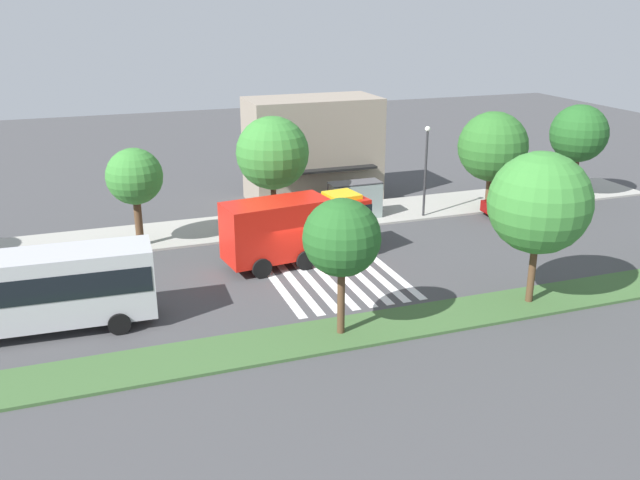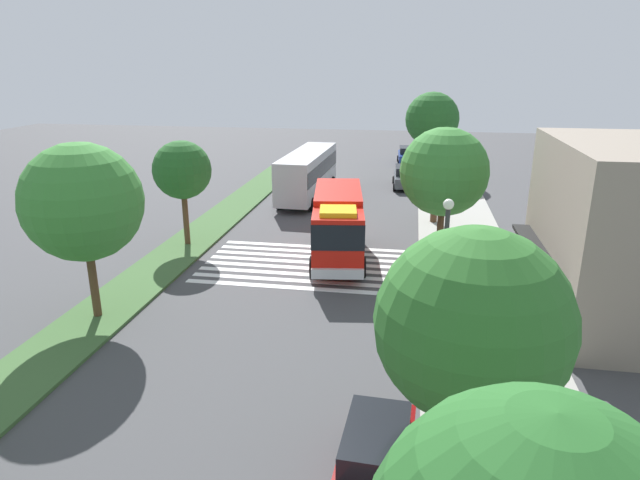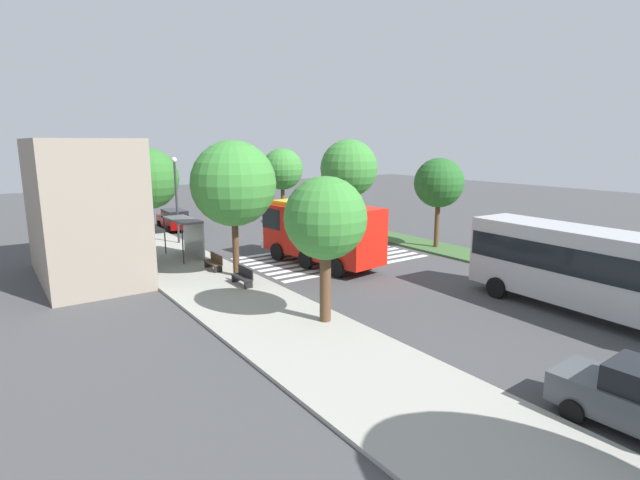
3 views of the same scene
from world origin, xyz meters
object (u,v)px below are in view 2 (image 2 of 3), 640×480
(parked_car_west, at_px, (407,155))
(parked_car_mid, at_px, (405,177))
(bench_west_of_shelter, at_px, (446,246))
(sidewalk_tree_center, at_px, (444,172))
(street_lamp, at_px, (444,271))
(bench_near_shelter, at_px, (450,269))
(sidewalk_tree_west, at_px, (437,160))
(bus_stop_shelter, at_px, (457,275))
(sidewalk_tree_east, at_px, (472,325))
(transit_bus, at_px, (308,171))
(parked_car_east, at_px, (375,460))
(sidewalk_tree_far_west, at_px, (432,119))
(fire_truck, at_px, (338,224))
(median_tree_far_west, at_px, (182,170))
(median_tree_west, at_px, (83,202))

(parked_car_west, height_order, parked_car_mid, parked_car_mid)
(bench_west_of_shelter, bearing_deg, sidewalk_tree_center, -15.09)
(parked_car_mid, distance_m, street_lamp, 30.17)
(bench_near_shelter, bearing_deg, sidewalk_tree_west, -177.26)
(bus_stop_shelter, xyz_separation_m, bench_near_shelter, (-4.00, -0.00, -1.30))
(parked_car_west, relative_size, sidewalk_tree_east, 0.69)
(bench_near_shelter, bearing_deg, transit_bus, -147.50)
(sidewalk_tree_east, bearing_deg, street_lamp, -175.76)
(parked_car_east, height_order, transit_bus, transit_bus)
(sidewalk_tree_far_west, bearing_deg, bench_near_shelter, 1.08)
(bus_stop_shelter, distance_m, bench_west_of_shelter, 7.82)
(fire_truck, distance_m, transit_bus, 14.91)
(fire_truck, distance_m, median_tree_far_west, 9.61)
(parked_car_east, distance_m, median_tree_far_west, 22.10)
(transit_bus, relative_size, sidewalk_tree_west, 1.93)
(parked_car_west, relative_size, parked_car_east, 0.96)
(transit_bus, xyz_separation_m, sidewalk_tree_east, (30.13, 9.81, 2.27))
(sidewalk_tree_west, xyz_separation_m, median_tree_west, (17.09, -14.65, 0.79))
(bus_stop_shelter, xyz_separation_m, sidewalk_tree_east, (9.96, -0.49, 2.56))
(sidewalk_tree_west, xyz_separation_m, median_tree_far_west, (7.20, -14.65, 0.22))
(bench_near_shelter, distance_m, median_tree_west, 17.23)
(parked_car_west, xyz_separation_m, bus_stop_shelter, (37.11, 2.70, 0.98))
(parked_car_mid, relative_size, sidewalk_tree_center, 0.67)
(parked_car_east, distance_m, street_lamp, 7.12)
(parked_car_east, bearing_deg, street_lamp, 166.82)
(bench_west_of_shelter, height_order, sidewalk_tree_center, sidewalk_tree_center)
(parked_car_west, bearing_deg, median_tree_far_west, -25.59)
(fire_truck, xyz_separation_m, parked_car_east, (16.75, 3.24, -1.22))
(sidewalk_tree_far_west, xyz_separation_m, sidewalk_tree_center, (24.09, 0.00, -0.28))
(sidewalk_tree_far_west, distance_m, sidewalk_tree_east, 39.96)
(transit_bus, bearing_deg, fire_truck, -160.59)
(parked_car_west, bearing_deg, sidewalk_tree_west, 2.41)
(transit_bus, xyz_separation_m, median_tree_far_west, (13.12, -4.84, 2.38))
(transit_bus, distance_m, bench_west_of_shelter, 16.24)
(parked_car_west, relative_size, sidewalk_tree_far_west, 0.60)
(fire_truck, relative_size, parked_car_mid, 1.79)
(street_lamp, distance_m, sidewalk_tree_center, 10.57)
(bus_stop_shelter, relative_size, street_lamp, 0.57)
(parked_car_mid, xyz_separation_m, median_tree_west, (28.25, -12.45, 4.21))
(transit_bus, height_order, sidewalk_tree_west, sidewalk_tree_west)
(transit_bus, relative_size, median_tree_west, 1.54)
(parked_car_west, height_order, sidewalk_tree_center, sidewalk_tree_center)
(transit_bus, bearing_deg, bench_west_of_shelter, -138.06)
(parked_car_east, distance_m, sidewalk_tree_far_west, 41.13)
(parked_car_west, distance_m, median_tree_far_west, 32.74)
(bench_west_of_shelter, distance_m, sidewalk_tree_east, 18.10)
(sidewalk_tree_east, height_order, median_tree_west, median_tree_west)
(parked_car_mid, height_order, bus_stop_shelter, bus_stop_shelter)
(parked_car_east, distance_m, sidewalk_tree_center, 17.40)
(parked_car_west, height_order, median_tree_far_west, median_tree_far_west)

